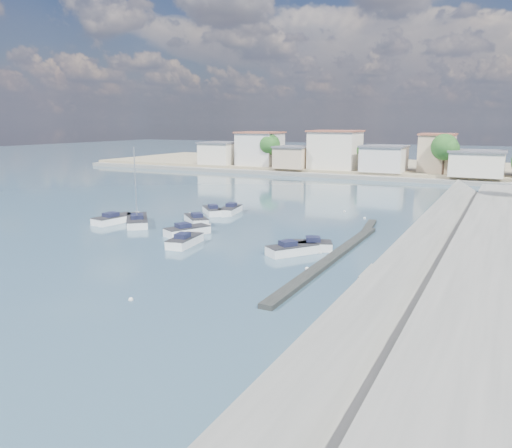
{
  "coord_description": "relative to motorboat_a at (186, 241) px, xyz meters",
  "views": [
    {
      "loc": [
        19.91,
        -29.42,
        11.53
      ],
      "look_at": [
        -2.59,
        14.54,
        1.4
      ],
      "focal_mm": 35.0,
      "sensor_mm": 36.0,
      "label": 1
    }
  ],
  "objects": [
    {
      "name": "motorboat_c",
      "position": [
        -5.11,
        9.2,
        0.0
      ],
      "size": [
        4.73,
        4.56,
        1.48
      ],
      "color": "white",
      "rests_on": "ground"
    },
    {
      "name": "mooring_buoys",
      "position": [
        11.83,
        7.35,
        -0.33
      ],
      "size": [
        14.45,
        38.59,
        0.33
      ],
      "color": "silver",
      "rests_on": "ground"
    },
    {
      "name": "motorboat_d",
      "position": [
        10.94,
        3.29,
        -0.0
      ],
      "size": [
        4.71,
        3.38,
        1.48
      ],
      "color": "white",
      "rests_on": "ground"
    },
    {
      "name": "seawall_walkway",
      "position": [
        25.66,
        4.21,
        0.52
      ],
      "size": [
        5.0,
        90.0,
        1.8
      ],
      "primitive_type": "cube",
      "color": "slate",
      "rests_on": "ground"
    },
    {
      "name": "motorboat_g",
      "position": [
        -4.57,
        16.18,
        0.0
      ],
      "size": [
        2.73,
        5.44,
        1.48
      ],
      "color": "white",
      "rests_on": "ground"
    },
    {
      "name": "far_shore_land",
      "position": [
        7.16,
        83.21,
        0.32
      ],
      "size": [
        160.0,
        40.0,
        1.4
      ],
      "primitive_type": "cube",
      "color": "gray",
      "rests_on": "ground"
    },
    {
      "name": "breakwater",
      "position": [
        14.06,
        3.9,
        -0.21
      ],
      "size": [
        2.0,
        31.02,
        0.35
      ],
      "color": "black",
      "rests_on": "ground"
    },
    {
      "name": "far_town",
      "position": [
        17.87,
        68.13,
        4.56
      ],
      "size": [
        113.01,
        12.8,
        8.35
      ],
      "color": "beige",
      "rests_on": "far_shore_land"
    },
    {
      "name": "ground",
      "position": [
        7.16,
        31.21,
        -0.38
      ],
      "size": [
        400.0,
        400.0,
        0.0
      ],
      "primitive_type": "plane",
      "color": "#335066",
      "rests_on": "ground"
    },
    {
      "name": "shore_trees",
      "position": [
        15.5,
        59.33,
        5.84
      ],
      "size": [
        74.56,
        38.32,
        7.92
      ],
      "color": "#38281E",
      "rests_on": "ground"
    },
    {
      "name": "motorboat_a",
      "position": [
        0.0,
        0.0,
        0.0
      ],
      "size": [
        2.4,
        5.19,
        1.48
      ],
      "color": "white",
      "rests_on": "ground"
    },
    {
      "name": "motorboat_e",
      "position": [
        -13.5,
        5.24,
        -0.0
      ],
      "size": [
        2.86,
        5.91,
        1.48
      ],
      "color": "white",
      "rests_on": "ground"
    },
    {
      "name": "motorboat_b",
      "position": [
        -2.29,
        3.87,
        -0.0
      ],
      "size": [
        3.74,
        5.13,
        1.48
      ],
      "color": "white",
      "rests_on": "ground"
    },
    {
      "name": "far_shore_quay",
      "position": [
        7.16,
        62.21,
        0.02
      ],
      "size": [
        160.0,
        2.5,
        0.8
      ],
      "primitive_type": "cube",
      "color": "slate",
      "rests_on": "ground"
    },
    {
      "name": "motorboat_f",
      "position": [
        -6.57,
        15.1,
        -0.0
      ],
      "size": [
        4.29,
        4.35,
        1.48
      ],
      "color": "white",
      "rests_on": "ground"
    },
    {
      "name": "motorboat_h",
      "position": [
        10.54,
        1.62,
        -0.0
      ],
      "size": [
        4.14,
        4.79,
        1.48
      ],
      "color": "white",
      "rests_on": "ground"
    },
    {
      "name": "sailboat",
      "position": [
        -10.83,
        5.72,
        0.03
      ],
      "size": [
        6.06,
        6.53,
        9.0
      ],
      "color": "white",
      "rests_on": "ground"
    }
  ]
}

